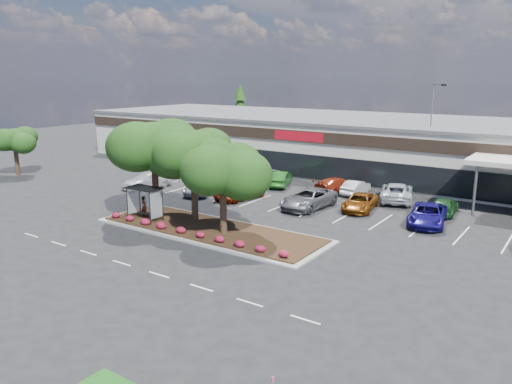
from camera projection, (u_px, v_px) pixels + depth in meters
The scene contains 26 objects.
ground at pixel (195, 252), 32.41m from camera, with size 160.00×160.00×0.00m, color black.
retail_store at pixel (385, 145), 58.86m from camera, with size 80.40×25.20×6.25m.
landscape_island at pixel (210, 230), 36.69m from camera, with size 18.00×6.00×0.26m.
lane_markings at pixel (278, 216), 40.85m from camera, with size 33.12×20.06×0.01m.
shrub_row at pixel (191, 232), 34.92m from camera, with size 17.00×0.80×0.50m, color maroon, non-canonical shape.
bus_shelter at pixel (146, 194), 38.38m from camera, with size 2.75×1.55×2.59m.
island_tree_west at pixel (155, 166), 39.47m from camera, with size 7.20×7.20×7.89m, color #10380C, non-canonical shape.
island_tree_mid at pixel (194, 173), 38.17m from camera, with size 6.60×6.60×7.32m, color #10380C, non-canonical shape.
island_tree_east at pixel (223, 188), 34.85m from camera, with size 5.80×5.80×6.50m, color #10380C, non-canonical shape.
tree_west_far at pixel (16, 151), 56.93m from camera, with size 4.80×4.80×5.61m, color #10380C, non-canonical shape.
conifer_north_west at pixel (240, 113), 84.71m from camera, with size 4.40×4.40×10.00m, color #10380C.
person_waiting at pixel (144, 207), 39.40m from camera, with size 0.61×0.40×1.66m, color #594C47.
light_pole at pixel (430, 142), 50.03m from camera, with size 1.43×0.50×10.51m.
car_0 at pixel (147, 180), 50.81m from camera, with size 2.13×5.25×1.52m, color silver.
car_1 at pixel (202, 187), 48.14m from camera, with size 2.29×4.96×1.38m, color #9EA5AB.
car_2 at pixel (239, 191), 46.13m from camera, with size 2.42×5.25×1.46m, color #631507.
car_3 at pixel (308, 199), 42.96m from camera, with size 2.81×6.10×1.69m, color #58595E.
car_5 at pixel (360, 202), 42.35m from camera, with size 2.31×5.01×1.39m, color #70380B.
car_6 at pixel (428, 215), 38.27m from camera, with size 2.61×5.66×1.57m, color navy.
car_9 at pixel (199, 173), 55.09m from camera, with size 1.48×4.25×1.40m, color #184E25.
car_10 at pixel (261, 174), 53.49m from camera, with size 2.81×6.09×1.69m, color #BBBBBB.
car_11 at pixel (280, 179), 51.48m from camera, with size 1.69×4.84×1.60m, color #1C5617.
car_12 at pixel (337, 185), 48.60m from camera, with size 2.14×5.26×1.53m, color maroon.
car_13 at pixel (356, 187), 47.94m from camera, with size 1.47×4.21×1.39m, color #B9B9B9.
car_14 at pixel (397, 192), 45.39m from camera, with size 2.78×6.02×1.67m, color #AFB5BB.
car_15 at pixel (444, 206), 41.21m from camera, with size 1.90×4.66×1.35m, color #19431B.
Camera 1 is at (20.65, -23.01, 11.23)m, focal length 35.00 mm.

